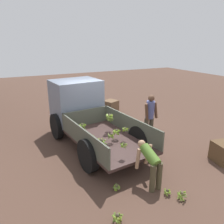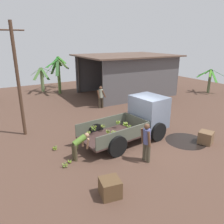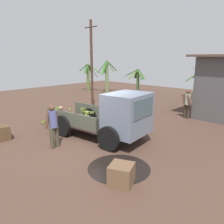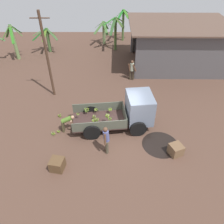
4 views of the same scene
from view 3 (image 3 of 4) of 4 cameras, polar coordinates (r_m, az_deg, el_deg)
The scene contains 18 objects.
ground at distance 9.46m, azimuth -4.58°, elevation -7.63°, with size 36.00×36.00×0.00m, color #51382D.
mud_patch_0 at distance 7.31m, azimuth 1.83°, elevation -14.42°, with size 2.04×2.04×0.01m, color black.
cargo_truck at distance 9.06m, azimuth 1.38°, elevation -1.17°, with size 4.84×2.49×2.13m.
utility_pole at distance 14.96m, azimuth -5.34°, elevation 12.13°, with size 1.19×0.17×5.84m.
banana_palm_2 at distance 23.69m, azimuth -6.23°, elevation 9.21°, with size 2.80×1.88×2.87m.
banana_palm_3 at distance 19.52m, azimuth 23.64°, elevation 7.96°, with size 2.17×2.77×3.23m.
banana_palm_4 at distance 22.35m, azimuth 6.70°, elevation 8.37°, with size 2.54×2.68×2.35m.
banana_palm_5 at distance 21.55m, azimuth 22.10°, elevation 7.09°, with size 2.42×2.44×2.37m.
banana_palm_6 at distance 22.69m, azimuth -1.36°, elevation 9.44°, with size 1.79×2.10×3.19m.
person_foreground_visitor at distance 8.82m, azimuth -15.10°, elevation -3.14°, with size 0.38×0.63×1.72m.
person_worker_loading at distance 11.65m, azimuth -14.26°, elevation -0.30°, with size 0.80×0.57×1.11m.
person_bystander_near_shed at distance 13.46m, azimuth 19.06°, elevation 2.31°, with size 0.68×0.41×1.68m.
banana_bunch_on_ground_0 at distance 13.08m, azimuth -11.04°, elevation -1.17°, with size 0.23×0.25×0.21m.
banana_bunch_on_ground_1 at distance 12.13m, azimuth -10.23°, elevation -2.46°, with size 0.19×0.19×0.16m.
banana_bunch_on_ground_2 at distance 12.16m, azimuth -16.08°, elevation -2.75°, with size 0.20×0.20×0.16m.
banana_bunch_on_ground_3 at distance 12.29m, azimuth -17.54°, elevation -2.53°, with size 0.25×0.23×0.22m.
wooden_crate_0 at distance 10.66m, azimuth -26.95°, elevation -4.89°, with size 0.65×0.65×0.62m, color brown.
wooden_crate_1 at distance 6.35m, azimuth 2.47°, elevation -16.05°, with size 0.64×0.64×0.61m, color brown.
Camera 3 is at (6.57, -5.85, 3.49)m, focal length 35.00 mm.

